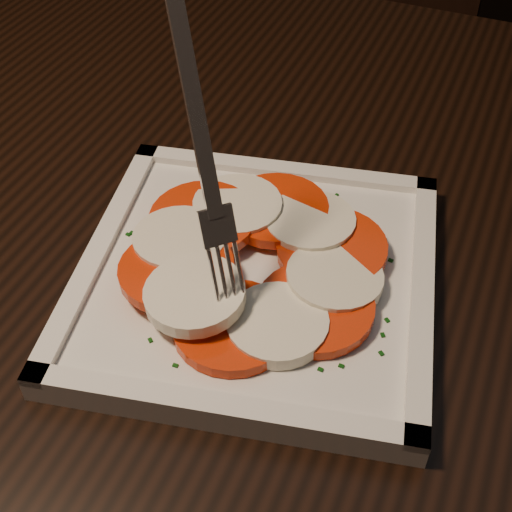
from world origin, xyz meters
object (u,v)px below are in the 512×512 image
(table, at_px, (325,311))
(fork, at_px, (196,136))
(plate, at_px, (256,279))
(chair, at_px, (345,28))

(table, distance_m, fork, 0.25)
(table, bearing_deg, plate, -116.42)
(chair, bearing_deg, fork, -81.48)
(table, height_order, plate, plate)
(chair, relative_size, plate, 3.82)
(plate, bearing_deg, table, 63.58)
(plate, bearing_deg, chair, 96.76)
(chair, distance_m, fork, 0.91)
(chair, distance_m, plate, 0.86)
(table, height_order, chair, chair)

